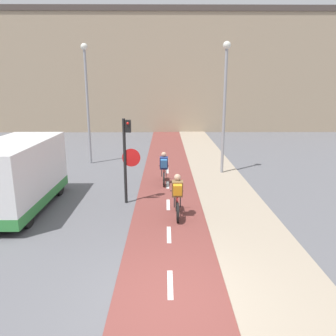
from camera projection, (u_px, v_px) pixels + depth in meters
The scene contains 10 objects.
ground_plane at pixel (171, 299), 6.78m from camera, with size 120.00×120.00×0.00m, color #5B5B60.
bike_lane at pixel (171, 299), 6.78m from camera, with size 2.44×60.00×0.02m.
sidewalk_strip at pixel (287, 298), 6.79m from camera, with size 2.40×60.00×0.05m.
building_row_background at pixel (166, 72), 32.08m from camera, with size 60.00×5.20×11.09m.
traffic_light_pole at pixel (127, 152), 11.90m from camera, with size 0.67×0.25×3.16m.
street_lamp_far at pixel (87, 92), 17.70m from camera, with size 0.36×0.36×6.45m.
street_lamp_sidewalk at pixel (225, 95), 15.56m from camera, with size 0.36×0.36×6.28m.
cyclist_near at pixel (177, 197), 10.88m from camera, with size 0.46×1.66×1.49m.
cyclist_far at pixel (164, 169), 14.59m from camera, with size 0.46×1.58×1.45m.
van at pixel (17, 177), 11.45m from camera, with size 2.05×4.85×2.44m.
Camera 1 is at (-0.10, -5.90, 4.30)m, focal length 35.00 mm.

